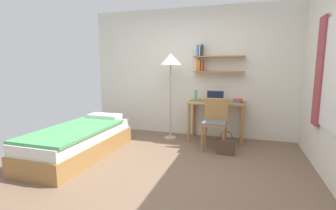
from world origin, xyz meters
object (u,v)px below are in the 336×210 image
object	(u,v)px
standing_lamp	(171,64)
desk	(216,109)
desk_chair	(215,121)
handbag	(226,146)
bed	(80,141)
water_bottle	(196,96)
book_stack	(238,101)
laptop	(215,99)

from	to	relation	value
standing_lamp	desk	bearing A→B (deg)	7.42
desk_chair	handbag	distance (m)	0.47
bed	standing_lamp	bearing A→B (deg)	50.87
water_bottle	book_stack	xyz separation A→B (m)	(0.77, 0.11, -0.08)
desk_chair	standing_lamp	distance (m)	1.41
water_bottle	handbag	distance (m)	1.18
bed	desk_chair	bearing A→B (deg)	25.46
laptop	handbag	bearing A→B (deg)	-68.77
desk_chair	book_stack	bearing A→B (deg)	57.55
standing_lamp	handbag	distance (m)	1.87
desk	laptop	distance (m)	0.20
handbag	standing_lamp	bearing A→B (deg)	151.48
desk_chair	water_bottle	bearing A→B (deg)	134.15
bed	water_bottle	size ratio (longest dim) A/B	9.19
laptop	handbag	world-z (taller)	laptop
bed	water_bottle	distance (m)	2.23
desk_chair	handbag	size ratio (longest dim) A/B	2.21
laptop	book_stack	bearing A→B (deg)	4.41
desk_chair	laptop	size ratio (longest dim) A/B	2.69
desk	desk_chair	xyz separation A→B (m)	(0.04, -0.51, -0.13)
desk	handbag	xyz separation A→B (m)	(0.25, -0.73, -0.49)
laptop	book_stack	xyz separation A→B (m)	(0.42, 0.03, -0.02)
desk_chair	water_bottle	size ratio (longest dim) A/B	4.06
desk	handbag	bearing A→B (deg)	-71.18
desk	water_bottle	world-z (taller)	water_bottle
desk	laptop	xyz separation A→B (m)	(-0.03, 0.00, 0.19)
water_bottle	desk	bearing A→B (deg)	10.79
bed	book_stack	world-z (taller)	book_stack
laptop	book_stack	distance (m)	0.42
water_bottle	book_stack	world-z (taller)	water_bottle
desk	laptop	bearing A→B (deg)	179.39
handbag	water_bottle	bearing A→B (deg)	134.24
desk	standing_lamp	size ratio (longest dim) A/B	0.63
handbag	desk	bearing A→B (deg)	108.82
bed	desk	bearing A→B (deg)	36.59
desk_chair	laptop	distance (m)	0.61
standing_lamp	laptop	world-z (taller)	standing_lamp
bed	water_bottle	bearing A→B (deg)	41.24
laptop	bed	bearing A→B (deg)	-142.91
desk	handbag	distance (m)	0.91
bed	laptop	distance (m)	2.53
desk_chair	laptop	bearing A→B (deg)	97.93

